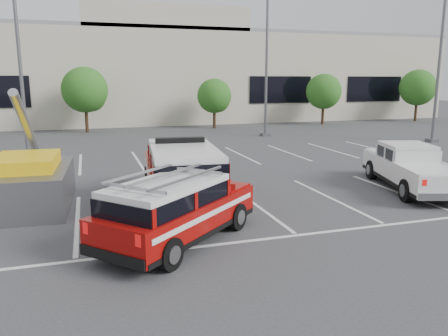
# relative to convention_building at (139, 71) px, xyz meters

# --- Properties ---
(ground) EXTENTS (120.00, 120.00, 0.00)m
(ground) POSITION_rel_convention_building_xyz_m (-0.18, -31.86, -4.72)
(ground) COLOR #373739
(ground) RESTS_ON ground
(stall_markings) EXTENTS (23.00, 15.00, 0.01)m
(stall_markings) POSITION_rel_convention_building_xyz_m (-0.18, -27.36, -4.71)
(stall_markings) COLOR silver
(stall_markings) RESTS_ON ground
(convention_building) EXTENTS (60.00, 16.99, 13.20)m
(convention_building) POSITION_rel_convention_building_xyz_m (0.00, 0.00, 0.00)
(convention_building) COLOR beige
(convention_building) RESTS_ON ground
(tree_mid_left) EXTENTS (3.37, 3.37, 4.85)m
(tree_mid_left) POSITION_rel_convention_building_xyz_m (-5.09, -9.82, -1.68)
(tree_mid_left) COLOR #3F2B19
(tree_mid_left) RESTS_ON ground
(tree_mid_right) EXTENTS (2.77, 2.77, 3.99)m
(tree_mid_right) POSITION_rel_convention_building_xyz_m (4.91, -9.82, -2.22)
(tree_mid_right) COLOR #3F2B19
(tree_mid_right) RESTS_ON ground
(tree_right) EXTENTS (3.07, 3.07, 4.42)m
(tree_right) POSITION_rel_convention_building_xyz_m (14.91, -9.82, -1.95)
(tree_right) COLOR #3F2B19
(tree_right) RESTS_ON ground
(tree_far_right) EXTENTS (3.37, 3.37, 4.85)m
(tree_far_right) POSITION_rel_convention_building_xyz_m (24.91, -9.82, -1.68)
(tree_far_right) COLOR #3F2B19
(tree_far_right) RESTS_ON ground
(light_pole_left) EXTENTS (0.90, 0.60, 10.24)m
(light_pole_left) POSITION_rel_convention_building_xyz_m (-8.18, -19.86, 0.47)
(light_pole_left) COLOR #59595E
(light_pole_left) RESTS_ON ground
(light_pole_mid) EXTENTS (0.90, 0.60, 10.24)m
(light_pole_mid) POSITION_rel_convention_building_xyz_m (6.82, -15.86, 0.47)
(light_pole_mid) COLOR #59595E
(light_pole_mid) RESTS_ON ground
(light_pole_right) EXTENTS (0.90, 0.60, 10.24)m
(light_pole_right) POSITION_rel_convention_building_xyz_m (15.82, -21.86, 0.47)
(light_pole_right) COLOR #59595E
(light_pole_right) RESTS_ON ground
(fire_chief_suv) EXTENTS (2.72, 6.08, 2.08)m
(fire_chief_suv) POSITION_rel_convention_building_xyz_m (-2.36, -30.94, -3.87)
(fire_chief_suv) COLOR #870806
(fire_chief_suv) RESTS_ON ground
(white_pickup) EXTENTS (3.25, 5.52, 1.60)m
(white_pickup) POSITION_rel_convention_building_xyz_m (5.94, -31.53, -4.08)
(white_pickup) COLOR silver
(white_pickup) RESTS_ON ground
(ladder_suv) EXTENTS (4.57, 4.39, 1.80)m
(ladder_suv) POSITION_rel_convention_building_xyz_m (-3.22, -34.24, -4.00)
(ladder_suv) COLOR #870806
(ladder_suv) RESTS_ON ground
(utility_rig) EXTENTS (3.80, 4.41, 3.68)m
(utility_rig) POSITION_rel_convention_building_xyz_m (-7.17, -29.97, -3.98)
(utility_rig) COLOR #59595E
(utility_rig) RESTS_ON ground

